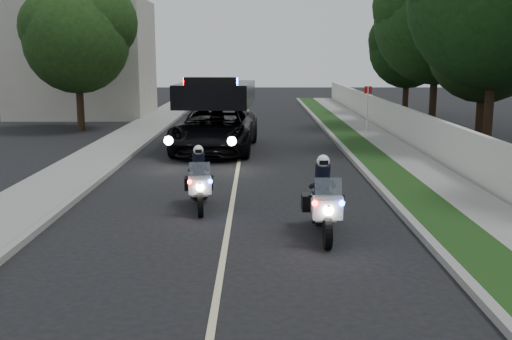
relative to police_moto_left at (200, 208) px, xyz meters
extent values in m
plane|color=black|center=(0.79, -3.35, 0.00)|extent=(120.00, 120.00, 0.00)
cube|color=gray|center=(4.89, 6.65, 0.07)|extent=(0.20, 60.00, 0.15)
cube|color=#193814|center=(5.59, 6.65, 0.08)|extent=(1.20, 60.00, 0.16)
cube|color=gray|center=(6.89, 6.65, 0.08)|extent=(1.40, 60.00, 0.16)
cube|color=beige|center=(7.89, 6.65, 0.75)|extent=(0.22, 60.00, 1.50)
cube|color=gray|center=(-3.31, 6.65, 0.07)|extent=(0.20, 60.00, 0.15)
cube|color=gray|center=(-4.41, 6.65, 0.08)|extent=(2.00, 60.00, 0.16)
cube|color=#A8A396|center=(-9.21, 22.65, 3.50)|extent=(8.00, 6.00, 7.00)
cube|color=#BFB78C|center=(0.79, 6.65, 0.00)|extent=(0.12, 50.00, 0.01)
imported|color=black|center=(-0.21, 9.10, 0.00)|extent=(3.37, 6.65, 3.15)
imported|color=black|center=(-1.46, 13.33, 0.00)|extent=(0.62, 1.63, 0.84)
imported|color=black|center=(-1.46, 13.33, 0.00)|extent=(0.64, 0.47, 1.65)
camera|label=1|loc=(1.42, -14.46, 3.75)|focal=42.12mm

